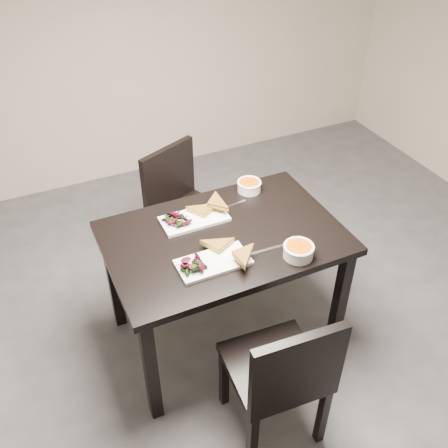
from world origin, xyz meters
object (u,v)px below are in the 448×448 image
plate_near (213,262)px  table (224,250)px  chair_near (283,373)px  plate_far (194,219)px  soup_bowl_far (249,185)px  chair_far (182,204)px  soup_bowl_near (299,250)px

plate_near → table: bearing=52.1°
table → chair_near: size_ratio=1.41×
plate_far → soup_bowl_far: (0.39, 0.13, 0.03)m
table → chair_near: 0.71m
chair_near → chair_far: same height
soup_bowl_near → soup_bowl_far: size_ratio=1.09×
plate_near → soup_bowl_far: size_ratio=2.51×
chair_near → plate_far: bearing=97.7°
soup_bowl_near → chair_near: bearing=-126.5°
plate_far → soup_bowl_far: size_ratio=2.54×
soup_bowl_near → soup_bowl_far: soup_bowl_near is taller
soup_bowl_near → plate_far: bearing=126.1°
plate_near → soup_bowl_near: bearing=-17.2°
soup_bowl_near → plate_far: size_ratio=0.43×
chair_far → plate_far: (-0.12, -0.52, 0.27)m
chair_near → chair_far: size_ratio=1.00×
table → chair_near: bearing=-92.8°
table → plate_near: bearing=-127.9°
plate_far → chair_near: bearing=-86.3°
chair_far → soup_bowl_near: 1.07m
plate_near → soup_bowl_near: size_ratio=2.31×
plate_far → soup_bowl_near: bearing=-53.9°
chair_near → plate_far: size_ratio=2.41×
table → soup_bowl_far: bearing=45.6°
table → plate_far: plate_far is taller
soup_bowl_near → soup_bowl_far: 0.61m
table → chair_far: bearing=87.9°
table → plate_far: (-0.09, 0.18, 0.11)m
table → chair_far: (0.03, 0.70, -0.17)m
chair_near → soup_bowl_near: bearing=57.5°
table → chair_far: size_ratio=1.41×
chair_near → soup_bowl_near: size_ratio=5.62×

